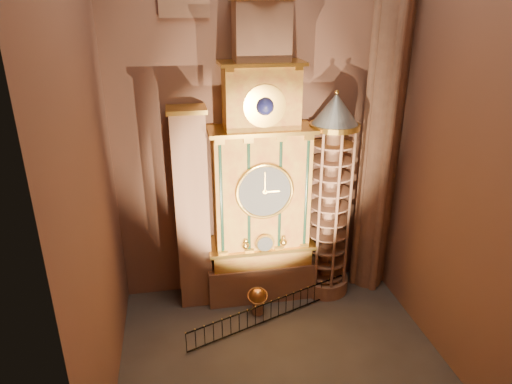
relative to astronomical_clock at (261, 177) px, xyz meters
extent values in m
plane|color=#383330|center=(0.00, -4.96, -6.68)|extent=(14.00, 14.00, 0.00)
plane|color=brown|center=(0.00, 1.04, 4.32)|extent=(22.00, 0.00, 22.00)
plane|color=brown|center=(-7.00, -4.96, 4.32)|extent=(0.00, 22.00, 22.00)
plane|color=brown|center=(7.00, -4.96, 4.32)|extent=(0.00, 22.00, 22.00)
cube|color=#8C634C|center=(0.00, 0.04, -5.68)|extent=(5.60, 2.20, 2.00)
cube|color=brown|center=(0.00, 0.04, -4.18)|extent=(5.00, 2.00, 1.00)
cube|color=gold|center=(0.00, -0.01, -3.63)|extent=(5.40, 2.30, 0.18)
cube|color=brown|center=(0.00, 0.04, -0.68)|extent=(4.60, 2.00, 6.00)
cylinder|color=black|center=(-2.05, -0.82, -0.68)|extent=(0.32, 0.32, 5.60)
cylinder|color=black|center=(-0.75, -0.82, -0.68)|extent=(0.32, 0.32, 5.60)
cylinder|color=black|center=(0.75, -0.82, -0.68)|extent=(0.32, 0.32, 5.60)
cylinder|color=black|center=(2.05, -0.82, -0.68)|extent=(0.32, 0.32, 5.60)
cube|color=gold|center=(0.00, -0.01, 2.37)|extent=(5.00, 2.25, 0.18)
cylinder|color=#2D3033|center=(0.00, -0.97, -0.38)|extent=(2.60, 0.12, 2.60)
torus|color=gold|center=(0.00, -1.02, -0.38)|extent=(2.80, 0.16, 2.80)
cylinder|color=gold|center=(0.00, -1.12, -3.08)|extent=(0.90, 0.10, 0.90)
sphere|color=gold|center=(-0.95, -1.07, -3.13)|extent=(0.36, 0.36, 0.36)
sphere|color=gold|center=(0.95, -1.07, -3.13)|extent=(0.36, 0.36, 0.36)
cube|color=brown|center=(0.00, 0.04, 3.82)|extent=(3.40, 1.80, 3.00)
sphere|color=#0C0C3E|center=(0.00, -0.87, 3.62)|extent=(0.80, 0.80, 0.80)
cube|color=gold|center=(0.00, -0.01, 5.37)|extent=(3.80, 2.00, 0.15)
cube|color=#8C634C|center=(0.00, 0.04, 6.62)|extent=(2.40, 1.60, 2.60)
cube|color=#8C634C|center=(-3.40, 0.04, -1.68)|extent=(1.60, 1.40, 10.00)
cube|color=gold|center=(-3.40, -0.38, -3.68)|extent=(1.35, 0.10, 2.10)
cube|color=#521F16|center=(-3.40, -0.44, -3.68)|extent=(1.05, 0.04, 1.75)
cube|color=gold|center=(-3.40, -0.38, -1.08)|extent=(1.35, 0.10, 2.10)
cube|color=#521F16|center=(-3.40, -0.44, -1.08)|extent=(1.05, 0.04, 1.75)
cube|color=gold|center=(-3.40, -0.38, 1.52)|extent=(1.35, 0.10, 2.10)
cube|color=#521F16|center=(-3.40, -0.44, 1.52)|extent=(1.05, 0.04, 1.75)
cube|color=gold|center=(-3.40, 0.04, 3.42)|extent=(1.80, 1.60, 0.20)
cylinder|color=#8C634C|center=(3.50, -0.26, -6.28)|extent=(2.50, 2.50, 0.80)
cylinder|color=#8C634C|center=(3.50, -0.26, -1.78)|extent=(0.70, 0.70, 8.20)
cylinder|color=gold|center=(3.50, -0.26, 2.42)|extent=(2.40, 2.40, 0.25)
cone|color=slate|center=(3.50, -0.26, 3.22)|extent=(2.30, 2.30, 1.50)
sphere|color=gold|center=(3.50, -0.26, 4.02)|extent=(0.20, 0.20, 0.20)
cylinder|color=#8C634C|center=(6.10, 0.04, 4.32)|extent=(1.60, 1.60, 22.00)
cylinder|color=#8C634C|center=(6.90, 0.04, 4.32)|extent=(0.44, 0.44, 22.00)
cylinder|color=#8C634C|center=(5.30, 0.04, 4.32)|extent=(0.44, 0.44, 22.00)
cylinder|color=#8C634C|center=(6.10, 0.84, 4.32)|extent=(0.44, 0.44, 22.00)
cylinder|color=#8C634C|center=(6.10, -0.76, 4.32)|extent=(0.44, 0.44, 22.00)
cylinder|color=#8C634C|center=(-0.48, -1.76, -6.36)|extent=(0.55, 0.55, 0.64)
sphere|color=#D2823B|center=(-0.48, -1.76, -5.63)|extent=(0.82, 0.82, 0.82)
torus|color=#D2823B|center=(-0.48, -1.76, -5.63)|extent=(1.10, 1.05, 0.44)
cube|color=black|center=(0.06, -2.46, -5.56)|extent=(8.36, 3.24, 0.05)
cube|color=black|center=(0.06, -2.46, -6.58)|extent=(8.36, 3.24, 0.05)
camera|label=1|loc=(-3.95, -20.37, 7.80)|focal=32.00mm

